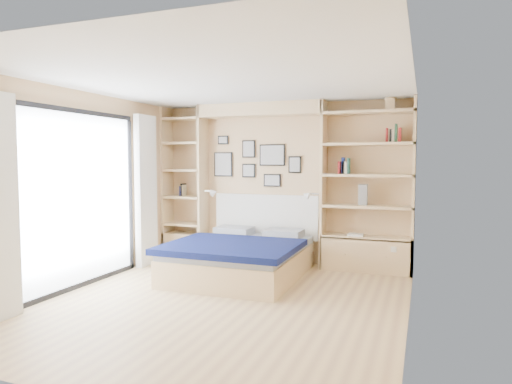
% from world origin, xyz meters
% --- Properties ---
extents(ground, '(4.50, 4.50, 0.00)m').
position_xyz_m(ground, '(0.00, 0.00, 0.00)').
color(ground, tan).
rests_on(ground, ground).
extents(room_shell, '(4.50, 4.50, 4.50)m').
position_xyz_m(room_shell, '(-0.39, 1.52, 1.08)').
color(room_shell, tan).
rests_on(room_shell, ground).
extents(bed, '(1.72, 2.11, 1.07)m').
position_xyz_m(bed, '(-0.26, 1.20, 0.27)').
color(bed, beige).
rests_on(bed, ground).
extents(photo_gallery, '(1.48, 0.02, 0.82)m').
position_xyz_m(photo_gallery, '(-0.45, 2.22, 1.60)').
color(photo_gallery, black).
rests_on(photo_gallery, ground).
extents(reading_lamps, '(1.92, 0.12, 0.15)m').
position_xyz_m(reading_lamps, '(-0.30, 2.00, 1.10)').
color(reading_lamps, silver).
rests_on(reading_lamps, ground).
extents(shelf_decor, '(3.50, 0.23, 2.03)m').
position_xyz_m(shelf_decor, '(1.08, 2.07, 1.68)').
color(shelf_decor, '#A51E1E').
rests_on(shelf_decor, ground).
extents(deck_chair, '(0.59, 0.88, 0.83)m').
position_xyz_m(deck_chair, '(-3.35, 0.51, 0.39)').
color(deck_chair, tan).
rests_on(deck_chair, ground).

